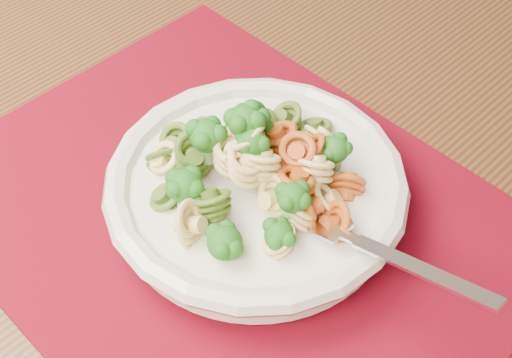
% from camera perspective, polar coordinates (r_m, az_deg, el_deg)
% --- Properties ---
extents(dining_table, '(1.57, 1.29, 0.69)m').
position_cam_1_polar(dining_table, '(0.68, -0.47, -4.22)').
color(dining_table, '#533217').
rests_on(dining_table, ground).
extents(placemat, '(0.55, 0.49, 0.00)m').
position_cam_1_polar(placemat, '(0.57, -2.16, -2.90)').
color(placemat, '#660414').
rests_on(placemat, dining_table).
extents(pasta_bowl, '(0.23, 0.23, 0.04)m').
position_cam_1_polar(pasta_bowl, '(0.55, 0.00, -0.83)').
color(pasta_bowl, beige).
rests_on(pasta_bowl, placemat).
extents(pasta_broccoli_heap, '(0.20, 0.20, 0.06)m').
position_cam_1_polar(pasta_broccoli_heap, '(0.53, 0.00, 0.43)').
color(pasta_broccoli_heap, '#EDD475').
rests_on(pasta_broccoli_heap, pasta_bowl).
extents(fork, '(0.18, 0.09, 0.08)m').
position_cam_1_polar(fork, '(0.50, 5.94, -3.95)').
color(fork, silver).
rests_on(fork, pasta_bowl).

